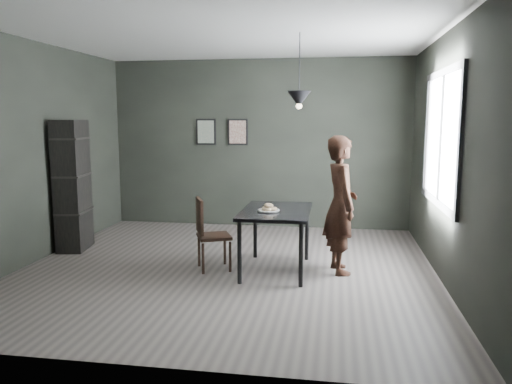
# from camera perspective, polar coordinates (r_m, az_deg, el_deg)

# --- Properties ---
(ground) EXTENTS (5.00, 5.00, 0.00)m
(ground) POSITION_cam_1_polar(r_m,az_deg,el_deg) (6.22, -3.30, -8.69)
(ground) COLOR #3C3633
(ground) RESTS_ON ground
(back_wall) EXTENTS (5.00, 0.10, 2.80)m
(back_wall) POSITION_cam_1_polar(r_m,az_deg,el_deg) (8.41, 0.31, 5.51)
(back_wall) COLOR black
(back_wall) RESTS_ON ground
(ceiling) EXTENTS (5.00, 5.00, 0.02)m
(ceiling) POSITION_cam_1_polar(r_m,az_deg,el_deg) (6.02, -3.53, 17.70)
(ceiling) COLOR silver
(ceiling) RESTS_ON ground
(window_assembly) EXTENTS (0.04, 1.96, 1.56)m
(window_assembly) POSITION_cam_1_polar(r_m,az_deg,el_deg) (6.12, 20.38, 5.77)
(window_assembly) COLOR white
(window_assembly) RESTS_ON ground
(cafe_table) EXTENTS (0.80, 1.20, 0.75)m
(cafe_table) POSITION_cam_1_polar(r_m,az_deg,el_deg) (5.95, 2.30, -2.78)
(cafe_table) COLOR black
(cafe_table) RESTS_ON ground
(white_plate) EXTENTS (0.23, 0.23, 0.01)m
(white_plate) POSITION_cam_1_polar(r_m,az_deg,el_deg) (5.82, 1.45, -2.18)
(white_plate) COLOR silver
(white_plate) RESTS_ON cafe_table
(donut_pile) EXTENTS (0.18, 0.19, 0.08)m
(donut_pile) POSITION_cam_1_polar(r_m,az_deg,el_deg) (5.82, 1.45, -1.84)
(donut_pile) COLOR beige
(donut_pile) RESTS_ON white_plate
(woman) EXTENTS (0.53, 0.68, 1.63)m
(woman) POSITION_cam_1_polar(r_m,az_deg,el_deg) (5.98, 9.65, -1.44)
(woman) COLOR black
(woman) RESTS_ON ground
(wood_chair) EXTENTS (0.50, 0.50, 0.88)m
(wood_chair) POSITION_cam_1_polar(r_m,az_deg,el_deg) (6.06, -5.56, -4.27)
(wood_chair) COLOR black
(wood_chair) RESTS_ON ground
(shelf_unit) EXTENTS (0.44, 0.65, 1.81)m
(shelf_unit) POSITION_cam_1_polar(r_m,az_deg,el_deg) (7.38, -20.24, 0.71)
(shelf_unit) COLOR black
(shelf_unit) RESTS_ON ground
(pendant_lamp) EXTENTS (0.28, 0.28, 0.86)m
(pendant_lamp) POSITION_cam_1_polar(r_m,az_deg,el_deg) (5.92, 4.94, 10.56)
(pendant_lamp) COLOR black
(pendant_lamp) RESTS_ON ground
(framed_print_left) EXTENTS (0.34, 0.04, 0.44)m
(framed_print_left) POSITION_cam_1_polar(r_m,az_deg,el_deg) (8.56, -5.73, 6.85)
(framed_print_left) COLOR black
(framed_print_left) RESTS_ON ground
(framed_print_right) EXTENTS (0.34, 0.04, 0.44)m
(framed_print_right) POSITION_cam_1_polar(r_m,az_deg,el_deg) (8.43, -2.09, 6.87)
(framed_print_right) COLOR black
(framed_print_right) RESTS_ON ground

